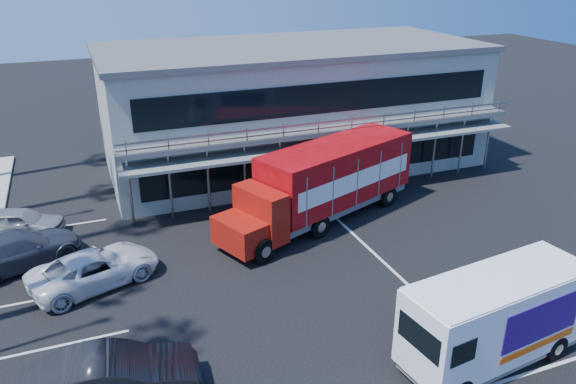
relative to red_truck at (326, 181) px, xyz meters
name	(u,v)px	position (x,y,z in m)	size (l,w,h in m)	color
ground	(361,292)	(-1.42, -6.51, -2.05)	(120.00, 120.00, 0.00)	black
building	(292,105)	(1.58, 8.43, 1.60)	(22.40, 12.00, 7.30)	gray
red_truck	(326,181)	(0.00, 0.00, 0.00)	(11.22, 6.49, 3.73)	#9A140C
white_van	(496,317)	(0.57, -11.51, -0.41)	(6.55, 2.94, 3.09)	white
parked_car_b	(112,378)	(-10.92, -9.01, -1.22)	(1.77, 5.07, 1.67)	black
parked_car_c	(95,268)	(-10.99, -2.11, -1.35)	(2.34, 5.06, 1.41)	white
parked_car_d	(17,250)	(-13.92, 0.48, -1.28)	(2.15, 5.28, 1.53)	#303340
parked_car_e	(21,222)	(-13.92, 3.61, -1.39)	(1.55, 3.86, 1.31)	gray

